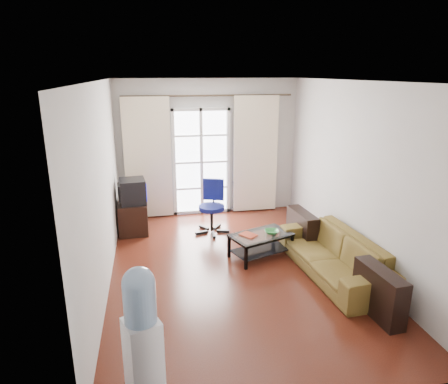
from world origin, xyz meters
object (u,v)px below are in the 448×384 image
(sofa, at_px, (334,255))
(crt_tv, at_px, (132,191))
(coffee_table, at_px, (261,242))
(water_cooler, at_px, (142,338))
(tv_stand, at_px, (133,216))
(task_chair, at_px, (212,217))

(sofa, distance_m, crt_tv, 3.62)
(coffee_table, bearing_deg, sofa, -40.61)
(coffee_table, relative_size, water_cooler, 0.79)
(tv_stand, height_order, task_chair, task_chair)
(sofa, height_order, crt_tv, crt_tv)
(coffee_table, relative_size, task_chair, 1.12)
(task_chair, relative_size, water_cooler, 0.71)
(coffee_table, relative_size, tv_stand, 1.40)
(water_cooler, bearing_deg, tv_stand, 72.10)
(tv_stand, relative_size, task_chair, 0.80)
(tv_stand, distance_m, task_chair, 1.44)
(coffee_table, height_order, crt_tv, crt_tv)
(task_chair, bearing_deg, crt_tv, -170.82)
(crt_tv, relative_size, task_chair, 0.54)
(sofa, bearing_deg, coffee_table, -134.95)
(sofa, xyz_separation_m, tv_stand, (-2.87, 2.24, -0.02))
(task_chair, bearing_deg, coffee_table, -44.08)
(sofa, xyz_separation_m, task_chair, (-1.46, 1.92, -0.02))
(crt_tv, bearing_deg, sofa, -42.89)
(sofa, xyz_separation_m, crt_tv, (-2.87, 2.16, 0.47))
(sofa, relative_size, task_chair, 2.23)
(coffee_table, bearing_deg, water_cooler, -123.66)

